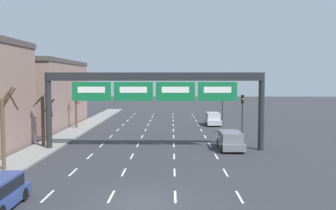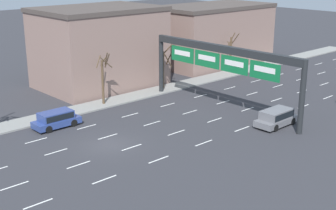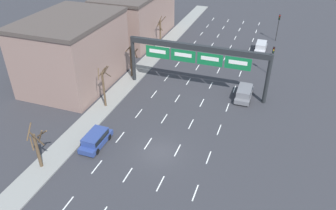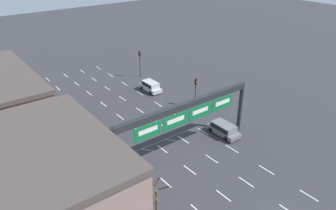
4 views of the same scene
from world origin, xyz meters
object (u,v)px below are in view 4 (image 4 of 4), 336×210
(suv_silver, at_px, (151,86))
(traffic_light_mid_block, at_px, (140,59))
(traffic_light_near_gantry, at_px, (196,87))
(tree_bare_third, at_px, (157,207))
(tree_bare_furthest, at_px, (102,160))
(suv_grey, at_px, (224,128))
(tree_bare_second, at_px, (54,113))
(sign_gantry, at_px, (186,113))

(suv_silver, xyz_separation_m, traffic_light_mid_block, (2.08, 6.24, 2.53))
(traffic_light_near_gantry, height_order, tree_bare_third, tree_bare_third)
(tree_bare_third, bearing_deg, tree_bare_furthest, 92.71)
(suv_grey, relative_size, traffic_light_near_gantry, 1.03)
(tree_bare_furthest, bearing_deg, tree_bare_second, 91.28)
(suv_grey, bearing_deg, tree_bare_second, 141.43)
(suv_grey, bearing_deg, suv_silver, 88.90)
(suv_grey, distance_m, traffic_light_mid_block, 23.27)
(traffic_light_near_gantry, xyz_separation_m, traffic_light_mid_block, (-0.16, 14.71, 0.34))
(suv_grey, xyz_separation_m, tree_bare_second, (-16.64, 13.27, 1.95))
(suv_silver, bearing_deg, tree_bare_furthest, -136.60)
(suv_silver, height_order, tree_bare_second, tree_bare_second)
(suv_grey, height_order, tree_bare_furthest, tree_bare_furthest)
(tree_bare_third, bearing_deg, sign_gantry, 38.73)
(traffic_light_mid_block, distance_m, tree_bare_furthest, 28.95)
(tree_bare_second, bearing_deg, tree_bare_third, -88.12)
(sign_gantry, height_order, suv_grey, sign_gantry)
(tree_bare_third, xyz_separation_m, tree_bare_furthest, (-0.42, 8.80, -0.37))
(tree_bare_third, bearing_deg, traffic_light_near_gantry, 41.05)
(sign_gantry, xyz_separation_m, tree_bare_second, (-10.15, 13.52, -2.48))
(tree_bare_second, xyz_separation_m, tree_bare_furthest, (0.28, -12.30, -0.14))
(suv_grey, distance_m, tree_bare_second, 21.38)
(traffic_light_mid_block, distance_m, tree_bare_second, 21.39)
(sign_gantry, xyz_separation_m, suv_silver, (6.82, 17.00, -4.38))
(suv_silver, bearing_deg, traffic_light_near_gantry, -75.22)
(traffic_light_mid_block, height_order, tree_bare_second, tree_bare_second)
(traffic_light_mid_block, bearing_deg, tree_bare_furthest, -130.43)
(sign_gantry, xyz_separation_m, tree_bare_third, (-9.45, -7.58, -2.25))
(suv_grey, bearing_deg, sign_gantry, -177.82)
(tree_bare_second, bearing_deg, sign_gantry, -53.11)
(traffic_light_near_gantry, bearing_deg, traffic_light_mid_block, 90.61)
(suv_silver, distance_m, tree_bare_furthest, 23.04)
(tree_bare_second, bearing_deg, traffic_light_mid_block, 27.06)
(suv_grey, xyz_separation_m, suv_silver, (0.32, 16.76, 0.05))
(sign_gantry, relative_size, suv_silver, 4.44)
(sign_gantry, height_order, tree_bare_furthest, sign_gantry)
(sign_gantry, bearing_deg, tree_bare_furthest, 172.94)
(traffic_light_near_gantry, relative_size, tree_bare_third, 0.80)
(sign_gantry, relative_size, tree_bare_third, 3.41)
(suv_grey, distance_m, traffic_light_near_gantry, 8.96)
(suv_silver, height_order, traffic_light_near_gantry, traffic_light_near_gantry)
(sign_gantry, bearing_deg, suv_grey, 2.18)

